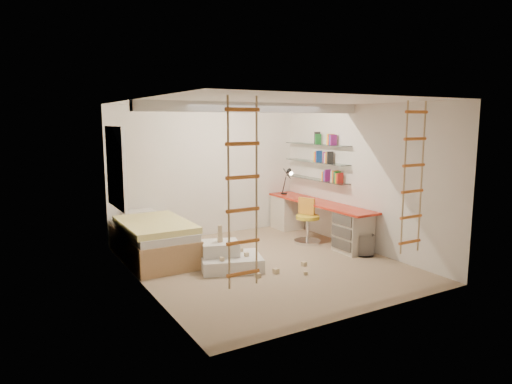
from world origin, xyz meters
TOP-DOWN VIEW (x-y plane):
  - floor at (0.00, 0.00)m, footprint 4.50×4.50m
  - ceiling_beam at (0.00, 0.30)m, footprint 4.00×0.18m
  - window_frame at (-1.97, 1.50)m, footprint 0.06×1.15m
  - window_blind at (-1.93, 1.50)m, footprint 0.02×1.00m
  - rope_ladder_left at (-1.35, -1.75)m, footprint 0.41×0.04m
  - rope_ladder_right at (1.35, -1.75)m, footprint 0.41×0.04m
  - waste_bin at (1.75, -0.45)m, footprint 0.30×0.30m
  - desk at (1.72, 0.86)m, footprint 0.56×2.80m
  - shelves at (1.87, 1.13)m, footprint 0.25×1.80m
  - bed at (-1.48, 1.23)m, footprint 1.02×2.00m
  - task_lamp at (1.67, 1.82)m, footprint 0.14×0.36m
  - swivel_chair at (1.38, 0.73)m, footprint 0.67×0.67m
  - play_platform at (-0.61, 0.12)m, footprint 1.11×0.98m
  - toy_blocks at (-0.35, -0.13)m, footprint 1.38×1.07m
  - books at (1.87, 1.13)m, footprint 0.14×0.70m

SIDE VIEW (x-z plane):
  - floor at x=0.00m, z-range 0.00..0.00m
  - play_platform at x=-0.61m, z-range -0.05..0.37m
  - waste_bin at x=1.75m, z-range 0.00..0.37m
  - toy_blocks at x=-0.35m, z-range -0.07..0.61m
  - swivel_chair at x=1.38m, z-range -0.11..0.75m
  - bed at x=-1.48m, z-range -0.02..0.67m
  - desk at x=1.72m, z-range 0.03..0.78m
  - task_lamp at x=1.67m, z-range 0.85..1.42m
  - shelves at x=1.87m, z-range 1.14..1.86m
  - rope_ladder_left at x=-1.35m, z-range 0.45..2.58m
  - rope_ladder_right at x=1.35m, z-range 0.45..2.58m
  - window_frame at x=-1.97m, z-range 0.88..2.23m
  - window_blind at x=-1.93m, z-range 0.95..2.15m
  - books at x=1.87m, z-range 1.11..2.03m
  - ceiling_beam at x=0.00m, z-range 2.44..2.60m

